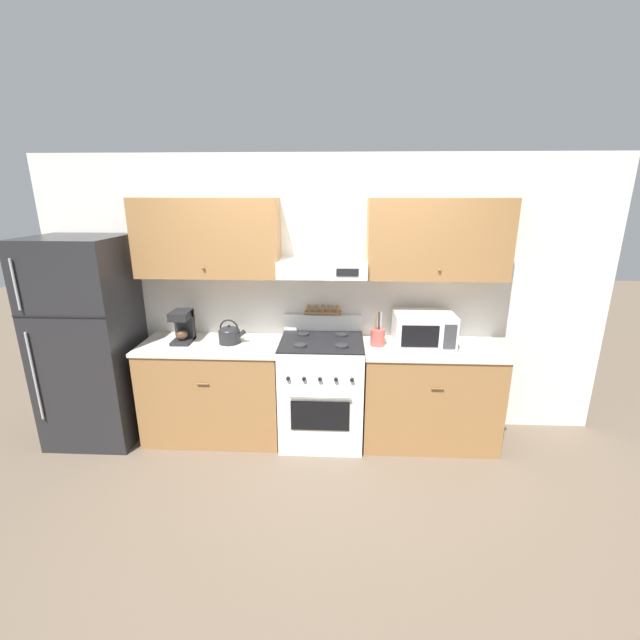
{
  "coord_description": "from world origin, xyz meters",
  "views": [
    {
      "loc": [
        0.15,
        -3.25,
        2.23
      ],
      "look_at": [
        -0.01,
        0.26,
        1.17
      ],
      "focal_mm": 24.0,
      "sensor_mm": 36.0,
      "label": 1
    }
  ],
  "objects_px": {
    "stove_range": "(322,390)",
    "tea_kettle": "(230,334)",
    "microwave": "(423,329)",
    "refrigerator": "(89,342)",
    "coffee_maker": "(183,325)",
    "utensil_crock": "(378,337)"
  },
  "relations": [
    {
      "from": "stove_range",
      "to": "tea_kettle",
      "type": "distance_m",
      "value": 0.97
    },
    {
      "from": "tea_kettle",
      "to": "microwave",
      "type": "xyz_separation_m",
      "value": [
        1.72,
        0.02,
        0.07
      ]
    },
    {
      "from": "tea_kettle",
      "to": "microwave",
      "type": "height_order",
      "value": "microwave"
    },
    {
      "from": "refrigerator",
      "to": "coffee_maker",
      "type": "relative_size",
      "value": 6.44
    },
    {
      "from": "tea_kettle",
      "to": "coffee_maker",
      "type": "bearing_deg",
      "value": 175.89
    },
    {
      "from": "stove_range",
      "to": "microwave",
      "type": "xyz_separation_m",
      "value": [
        0.89,
        0.06,
        0.58
      ]
    },
    {
      "from": "refrigerator",
      "to": "microwave",
      "type": "bearing_deg",
      "value": 1.69
    },
    {
      "from": "stove_range",
      "to": "utensil_crock",
      "type": "relative_size",
      "value": 3.69
    },
    {
      "from": "coffee_maker",
      "to": "utensil_crock",
      "type": "bearing_deg",
      "value": -1.01
    },
    {
      "from": "stove_range",
      "to": "microwave",
      "type": "bearing_deg",
      "value": 3.55
    },
    {
      "from": "refrigerator",
      "to": "utensil_crock",
      "type": "distance_m",
      "value": 2.59
    },
    {
      "from": "stove_range",
      "to": "tea_kettle",
      "type": "xyz_separation_m",
      "value": [
        -0.83,
        0.04,
        0.51
      ]
    },
    {
      "from": "tea_kettle",
      "to": "microwave",
      "type": "bearing_deg",
      "value": 0.59
    },
    {
      "from": "stove_range",
      "to": "microwave",
      "type": "distance_m",
      "value": 1.06
    },
    {
      "from": "stove_range",
      "to": "coffee_maker",
      "type": "height_order",
      "value": "coffee_maker"
    },
    {
      "from": "refrigerator",
      "to": "stove_range",
      "type": "bearing_deg",
      "value": 0.9
    },
    {
      "from": "refrigerator",
      "to": "utensil_crock",
      "type": "xyz_separation_m",
      "value": [
        2.58,
        0.07,
        0.07
      ]
    },
    {
      "from": "coffee_maker",
      "to": "refrigerator",
      "type": "bearing_deg",
      "value": -173.09
    },
    {
      "from": "utensil_crock",
      "to": "refrigerator",
      "type": "bearing_deg",
      "value": -178.44
    },
    {
      "from": "stove_range",
      "to": "refrigerator",
      "type": "bearing_deg",
      "value": -179.1
    },
    {
      "from": "stove_range",
      "to": "refrigerator",
      "type": "distance_m",
      "value": 2.14
    },
    {
      "from": "microwave",
      "to": "refrigerator",
      "type": "bearing_deg",
      "value": -178.31
    }
  ]
}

